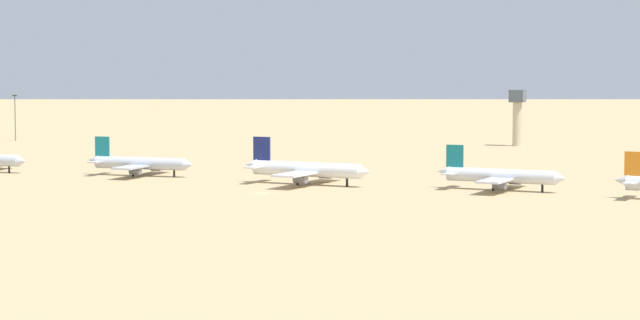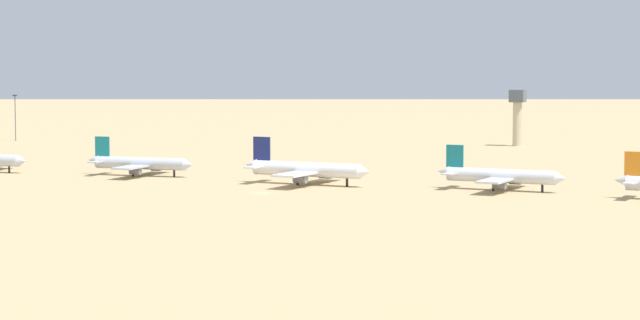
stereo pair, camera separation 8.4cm
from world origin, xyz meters
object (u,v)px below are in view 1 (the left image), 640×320
Objects in this scene: parked_jet_navy_4 at (305,169)px; control_tower at (517,112)px; parked_jet_teal_3 at (139,163)px; parked_jet_teal_5 at (500,176)px; light_pole_west at (15,115)px.

parked_jet_navy_4 is 1.71× the size of control_tower.
parked_jet_navy_4 reaches higher than parked_jet_teal_3.
parked_jet_teal_3 is at bearing -176.04° from parked_jet_teal_5.
parked_jet_teal_5 is 154.59m from control_tower.
light_pole_west is at bearing 150.51° from parked_jet_navy_4.
parked_jet_teal_5 is at bearing -3.30° from parked_jet_teal_3.
parked_jet_teal_5 reaches higher than parked_jet_teal_3.
parked_jet_navy_4 is at bearing -8.72° from parked_jet_teal_3.
parked_jet_teal_3 is at bearing -112.34° from control_tower.
parked_jet_teal_3 is 160.14m from light_pole_west.
parked_jet_teal_3 is at bearing -41.58° from light_pole_west.
parked_jet_teal_3 is 164.76m from control_tower.
parked_jet_navy_4 is 1.10× the size of parked_jet_teal_5.
light_pole_west is at bearing -165.84° from control_tower.
light_pole_west is at bearing 134.26° from parked_jet_teal_3.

